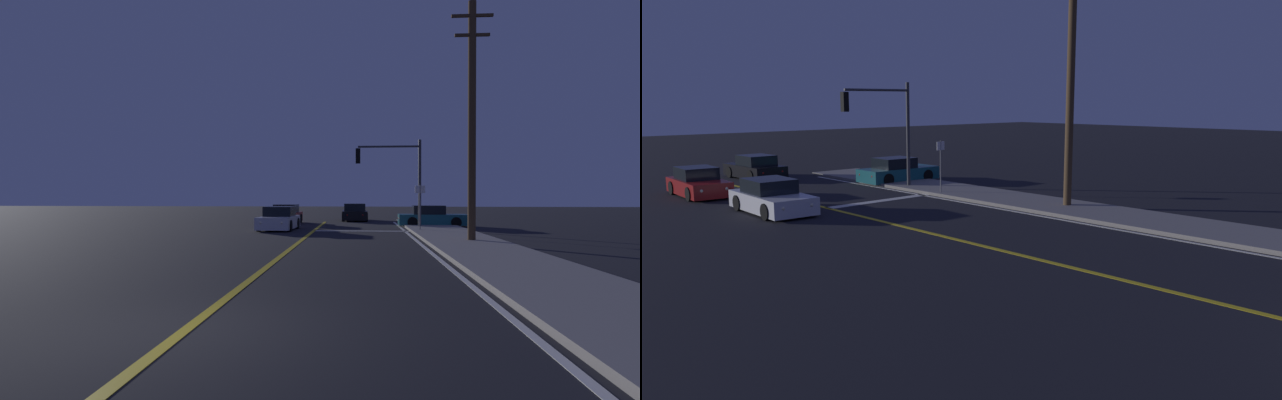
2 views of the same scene
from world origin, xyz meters
The scene contains 11 objects.
sidewalk_right centered at (6.92, 11.32, 0.07)m, with size 3.20×40.76×0.15m, color gray.
lane_line_center centered at (0.00, 11.32, 0.01)m, with size 0.20×38.50×0.01m, color gold.
lane_line_edge_right centered at (5.07, 11.32, 0.01)m, with size 0.16×38.50×0.01m, color silver.
stop_bar centered at (2.66, 21.15, 0.01)m, with size 5.32×0.50×0.01m, color silver.
car_distant_tail_white centered at (-2.08, 21.87, 0.58)m, with size 2.05×4.40×1.34m.
car_lead_oncoming_teal centered at (7.12, 25.68, 0.58)m, with size 4.35×2.00×1.34m.
car_mid_block_red centered at (-2.62, 28.18, 0.58)m, with size 2.01×4.21×1.34m.
car_parked_curb_black centered at (2.14, 32.47, 0.58)m, with size 2.05×4.29×1.34m.
traffic_signal_near_right centered at (4.67, 23.45, 3.55)m, with size 3.89×0.28×5.30m.
utility_pole_right centered at (7.22, 14.33, 5.19)m, with size 1.70×0.33×10.04m.
street_sign_corner centered at (5.82, 20.65, 1.72)m, with size 0.55×0.14×2.56m.
Camera 2 is at (-12.95, -0.60, 4.45)m, focal length 34.02 mm.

